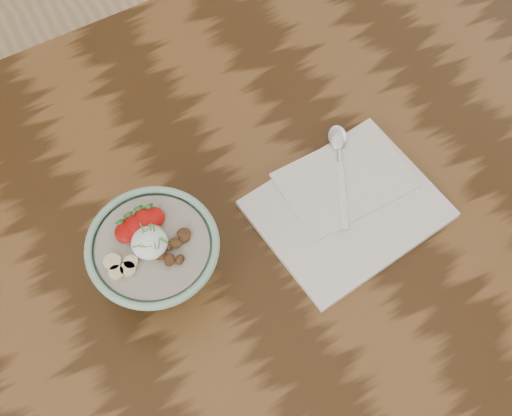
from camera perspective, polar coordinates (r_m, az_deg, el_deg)
The scene contains 4 objects.
table at distance 111.40cm, azimuth -2.47°, elevation -3.73°, with size 160.00×90.00×75.00cm.
breakfast_bowl at distance 95.50cm, azimuth -8.06°, elevation -3.86°, with size 17.41×17.41×11.60cm.
napkin at distance 104.85cm, azimuth 7.28°, elevation 0.41°, with size 27.59×23.30×1.56cm.
spoon at distance 107.62cm, azimuth 6.63°, elevation 4.53°, with size 9.96×16.45×0.92cm.
Camera 1 is at (-17.36, -41.50, 167.62)cm, focal length 50.00 mm.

